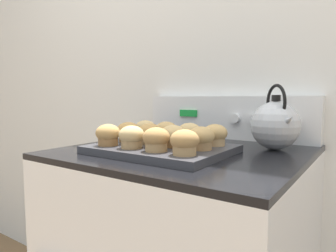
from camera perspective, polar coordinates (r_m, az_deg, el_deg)
wall_back at (r=1.29m, az=12.07°, el=9.59°), size 8.00×0.05×2.40m
control_panel at (r=1.24m, az=11.06°, el=1.63°), size 0.71×0.07×0.17m
muffin_pan at (r=0.91m, az=-1.26°, el=-4.41°), size 0.40×0.31×0.02m
muffin_r0_c0 at (r=0.92m, az=-11.36°, el=-1.67°), size 0.07×0.07×0.06m
muffin_r0_c1 at (r=0.86m, az=-6.95°, el=-2.09°), size 0.07×0.07×0.06m
muffin_r0_c2 at (r=0.80m, az=-2.27°, el=-2.57°), size 0.07×0.07×0.06m
muffin_r0_c3 at (r=0.75m, az=3.17°, el=-3.13°), size 0.07×0.07×0.06m
muffin_r1_c0 at (r=0.98m, az=-7.60°, el=-1.14°), size 0.07×0.07×0.06m
muffin_r1_c1 at (r=0.93m, az=-3.51°, el=-1.49°), size 0.07×0.07×0.06m
muffin_r1_c2 at (r=0.87m, az=0.98°, el=-1.93°), size 0.07×0.07×0.06m
muffin_r1_c3 at (r=0.83m, az=6.32°, el=-2.33°), size 0.07×0.07×0.06m
muffin_r2_c0 at (r=1.05m, az=-4.35°, el=-0.70°), size 0.07×0.07×0.06m
muffin_r2_c1 at (r=1.00m, az=-0.35°, el=-1.01°), size 0.07×0.07×0.06m
muffin_r2_c2 at (r=0.95m, az=4.09°, el=-1.37°), size 0.07×0.07×0.06m
muffin_r2_c3 at (r=0.91m, az=8.95°, el=-1.70°), size 0.07×0.07×0.06m
tea_kettle at (r=1.01m, az=19.78°, el=0.26°), size 0.16×0.17×0.21m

